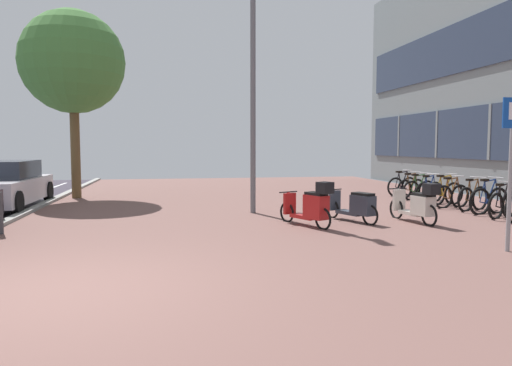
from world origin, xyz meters
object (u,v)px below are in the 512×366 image
Objects in this scene: scooter_mid at (356,206)px; scooter_near at (311,206)px; bicycle_rack_02 at (503,205)px; bollard_far at (0,213)px; parked_car_far at (5,185)px; bicycle_rack_08 at (419,190)px; bicycle_rack_03 at (489,201)px; bicycle_rack_04 at (473,198)px; bicycle_rack_07 at (429,192)px; lamp_post at (253,75)px; bicycle_rack_09 at (411,188)px; bicycle_rack_06 at (445,193)px; parking_sign at (511,157)px; street_tree at (73,63)px; scooter_far at (418,204)px; bicycle_rack_05 at (452,196)px; bicycle_rack_10 at (402,186)px.

scooter_near is at bearing -160.40° from scooter_mid.
bicycle_rack_02 reaches higher than bollard_far.
bicycle_rack_02 is 13.50m from parked_car_far.
bicycle_rack_08 is at bearing -2.08° from parked_car_far.
scooter_near is at bearing -3.17° from bollard_far.
bicycle_rack_03 reaches higher than bicycle_rack_04.
bicycle_rack_07 is 11.91m from bollard_far.
parked_car_far is 0.65× the size of lamp_post.
bicycle_rack_09 is 0.80× the size of scooter_near.
parked_car_far reaches higher than scooter_near.
bicycle_rack_07 is at bearing -94.99° from bicycle_rack_09.
bicycle_rack_06 is 6.61m from parking_sign.
lamp_post reaches higher than scooter_near.
bicycle_rack_02 is 1.33m from bicycle_rack_04.
street_tree reaches higher than scooter_near.
bicycle_rack_02 is 0.72× the size of scooter_far.
street_tree is at bearing 131.17° from parking_sign.
bicycle_rack_05 is 12.76m from street_tree.
parked_car_far is at bearing 153.82° from scooter_mid.
bicycle_rack_04 is at bearing -25.16° from street_tree.
bicycle_rack_03 is 4.64m from bicycle_rack_10.
scooter_far is 11.91m from street_tree.
scooter_near is at bearing -149.62° from bicycle_rack_06.
bicycle_rack_10 is at bearing 65.02° from scooter_far.
bicycle_rack_05 is 1.01× the size of bicycle_rack_10.
scooter_mid is at bearing -152.65° from bicycle_rack_05.
bicycle_rack_08 is (0.13, 1.99, -0.01)m from bicycle_rack_05.
bicycle_rack_10 reaches higher than scooter_mid.
bicycle_rack_09 is (-0.00, 3.31, -0.01)m from bicycle_rack_04.
bicycle_rack_10 reaches higher than bicycle_rack_08.
bicycle_rack_10 is at bearing 85.89° from bicycle_rack_05.
bicycle_rack_02 is 0.94× the size of bicycle_rack_08.
scooter_far reaches higher than bollard_far.
bicycle_rack_05 is 1.08× the size of bicycle_rack_07.
scooter_far is 3.13m from parking_sign.
bicycle_rack_07 is at bearing 55.85° from scooter_far.
scooter_far is (2.55, 0.01, -0.03)m from scooter_near.
bicycle_rack_07 is at bearing -93.17° from bicycle_rack_08.
bicycle_rack_10 is 7.69m from scooter_near.
bicycle_rack_09 is at bearing 83.20° from bicycle_rack_08.
scooter_near is at bearing -175.71° from bicycle_rack_02.
bicycle_rack_06 reaches higher than bollard_far.
bicycle_rack_09 is 12.24m from street_tree.
bollard_far is (-11.47, -4.00, 0.10)m from bicycle_rack_08.
bicycle_rack_07 is at bearing 36.19° from scooter_near.
bicycle_rack_10 is 9.07m from parking_sign.
bicycle_rack_07 is at bearing -5.05° from parked_car_far.
bicycle_rack_02 is 0.88× the size of bicycle_rack_06.
scooter_far is at bearing -34.78° from lamp_post.
lamp_post is at bearing 122.63° from parking_sign.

